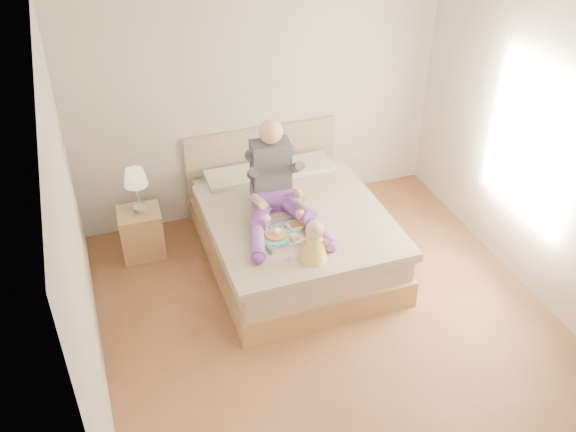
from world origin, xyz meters
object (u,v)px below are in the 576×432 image
object	(u,v)px
baby	(314,244)
tray	(286,232)
adult	(276,188)
bed	(291,230)
nightstand	(142,233)

from	to	relation	value
baby	tray	bearing A→B (deg)	121.85
adult	baby	distance (m)	0.81
bed	baby	bearing A→B (deg)	-96.40
tray	baby	bearing A→B (deg)	-81.92
tray	baby	world-z (taller)	baby
adult	baby	world-z (taller)	adult
tray	baby	distance (m)	0.45
adult	tray	world-z (taller)	adult
nightstand	tray	bearing A→B (deg)	-36.07
nightstand	adult	distance (m)	1.52
bed	baby	world-z (taller)	baby
adult	nightstand	bearing A→B (deg)	160.10
adult	bed	bearing A→B (deg)	22.04
tray	adult	bearing A→B (deg)	77.80
nightstand	adult	xyz separation A→B (m)	(1.26, -0.58, 0.62)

